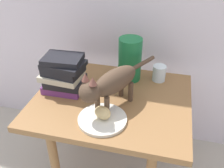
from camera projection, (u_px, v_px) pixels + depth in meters
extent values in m
cube|color=olive|center=(112.00, 100.00, 1.24)|extent=(0.76, 0.62, 0.03)
cylinder|color=olive|center=(55.00, 166.00, 1.26)|extent=(0.04, 0.04, 0.53)
cylinder|color=olive|center=(86.00, 109.00, 1.63)|extent=(0.04, 0.04, 0.53)
cylinder|color=olive|center=(158.00, 121.00, 1.54)|extent=(0.04, 0.04, 0.53)
cylinder|color=silver|center=(102.00, 119.00, 1.09)|extent=(0.21, 0.21, 0.01)
ellipsoid|color=#E0BC7A|center=(103.00, 113.00, 1.08)|extent=(0.10, 0.10, 0.05)
cylinder|color=#4C3828|center=(107.00, 107.00, 1.10)|extent=(0.02, 0.02, 0.10)
cylinder|color=#4C3828|center=(97.00, 101.00, 1.13)|extent=(0.02, 0.02, 0.10)
cylinder|color=#4C3828|center=(131.00, 92.00, 1.19)|extent=(0.02, 0.02, 0.10)
cylinder|color=#4C3828|center=(121.00, 87.00, 1.23)|extent=(0.02, 0.02, 0.10)
ellipsoid|color=#4C3828|center=(115.00, 81.00, 1.12)|extent=(0.21, 0.27, 0.11)
sphere|color=#4C3828|center=(90.00, 92.00, 1.02)|extent=(0.09, 0.09, 0.09)
cone|color=brown|center=(93.00, 81.00, 0.97)|extent=(0.03, 0.03, 0.03)
cone|color=brown|center=(85.00, 77.00, 1.00)|extent=(0.03, 0.03, 0.03)
cylinder|color=#4C3828|center=(143.00, 63.00, 1.24)|extent=(0.10, 0.15, 0.02)
cube|color=#72337A|center=(64.00, 87.00, 1.28)|extent=(0.19, 0.14, 0.04)
cube|color=black|center=(65.00, 81.00, 1.26)|extent=(0.18, 0.15, 0.03)
cube|color=#BCB299|center=(62.00, 76.00, 1.24)|extent=(0.20, 0.15, 0.03)
cube|color=black|center=(63.00, 69.00, 1.23)|extent=(0.19, 0.16, 0.04)
cube|color=black|center=(63.00, 65.00, 1.20)|extent=(0.21, 0.16, 0.02)
cube|color=black|center=(63.00, 59.00, 1.19)|extent=(0.19, 0.14, 0.03)
cylinder|color=#196B38|center=(130.00, 59.00, 1.33)|extent=(0.12, 0.12, 0.23)
cylinder|color=silver|center=(159.00, 73.00, 1.35)|extent=(0.07, 0.07, 0.08)
cylinder|color=silver|center=(159.00, 76.00, 1.36)|extent=(0.06, 0.06, 0.04)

